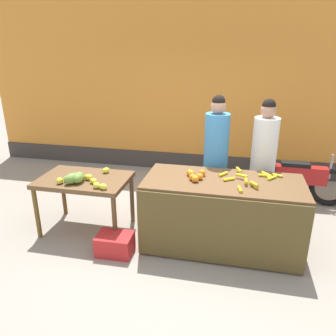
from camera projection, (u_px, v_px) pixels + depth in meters
name	position (u px, v px, depth m)	size (l,w,h in m)	color
ground_plane	(180.00, 239.00, 4.40)	(24.00, 24.00, 0.00)	gray
market_wall_back	(207.00, 89.00, 6.35)	(9.18, 0.23, 3.41)	orange
fruit_stall_counter	(222.00, 214.00, 4.12)	(1.95, 0.90, 0.91)	brown
side_table_wooden	(84.00, 184.00, 4.43)	(1.20, 0.79, 0.78)	brown
banana_bunch_pile	(252.00, 178.00, 3.98)	(0.79, 0.70, 0.07)	yellow
orange_pile	(195.00, 175.00, 4.03)	(0.24, 0.31, 0.09)	orange
mango_papaya_pile	(80.00, 178.00, 4.22)	(0.71, 0.64, 0.14)	yellow
vendor_woman_blue_shirt	(216.00, 160.00, 4.63)	(0.34, 0.34, 1.85)	#33333D
vendor_woman_white_shirt	(263.00, 164.00, 4.53)	(0.34, 0.34, 1.82)	#33333D
parked_motorcycle	(300.00, 180.00, 5.30)	(1.60, 0.18, 0.88)	black
produce_crate	(115.00, 244.00, 4.06)	(0.44, 0.32, 0.26)	red
produce_sack	(157.00, 199.00, 5.01)	(0.36, 0.30, 0.51)	maroon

